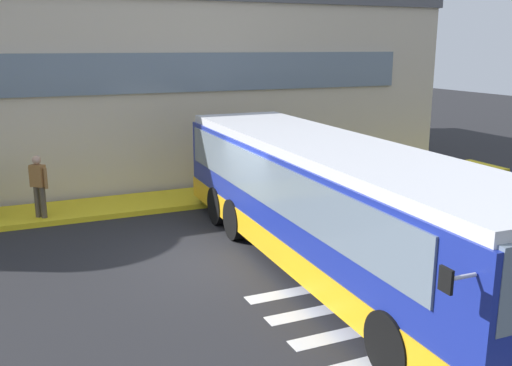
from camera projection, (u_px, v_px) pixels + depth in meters
The scene contains 7 objects.
ground_plane at pixel (214, 257), 12.78m from camera, with size 80.00×90.00×0.02m, color #232326.
bay_paint_stripes at pixel (405, 320), 9.81m from camera, with size 4.40×3.96×0.01m.
terminal_building at pixel (96, 85), 22.15m from camera, with size 23.82×13.80×6.26m.
boarding_curb at pixel (161, 201), 17.04m from camera, with size 26.02×2.00×0.15m, color yellow.
bus_main_foreground at pixel (330, 208), 11.80m from camera, with size 3.29×12.01×2.70m.
passenger_at_curb_edge at pixel (39, 183), 15.00m from camera, with size 0.44×0.45×1.68m.
safety_bollard_yellow at pixel (236, 192), 16.64m from camera, with size 0.18×0.18×0.90m, color yellow.
Camera 1 is at (-3.95, -11.41, 4.61)m, focal length 39.98 mm.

